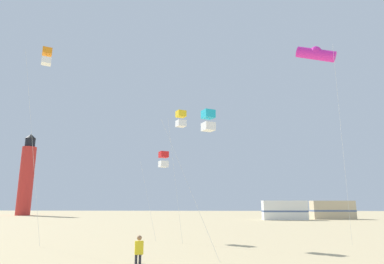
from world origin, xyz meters
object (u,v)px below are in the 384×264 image
(rv_van_white, at_px, (284,210))
(kite_tube_magenta, at_px, (316,54))
(kite_box_scarlet, at_px, (163,159))
(kite_flyer_standing, at_px, (139,249))
(lighthouse_distant, at_px, (27,176))
(kite_box_gold, at_px, (181,119))
(kite_box_orange, at_px, (47,57))
(kite_box_cyan, at_px, (208,121))
(rv_van_tan, at_px, (332,210))

(rv_van_white, bearing_deg, kite_tube_magenta, -97.35)
(kite_box_scarlet, distance_m, rv_van_white, 30.82)
(kite_flyer_standing, relative_size, rv_van_white, 0.18)
(kite_box_scarlet, bearing_deg, rv_van_white, 61.99)
(kite_tube_magenta, relative_size, lighthouse_distant, 0.75)
(kite_box_scarlet, distance_m, kite_box_gold, 3.31)
(kite_box_gold, bearing_deg, kite_box_orange, -165.83)
(kite_box_scarlet, bearing_deg, kite_box_orange, -154.39)
(kite_tube_magenta, relative_size, kite_box_gold, 1.43)
(kite_box_cyan, relative_size, rv_van_white, 1.15)
(kite_tube_magenta, bearing_deg, rv_van_white, 82.56)
(kite_box_cyan, bearing_deg, lighthouse_distant, 128.00)
(kite_flyer_standing, height_order, kite_box_orange, kite_box_orange)
(kite_box_cyan, bearing_deg, rv_van_tan, 62.30)
(kite_flyer_standing, distance_m, rv_van_white, 39.20)
(lighthouse_distant, xyz_separation_m, rv_van_white, (48.98, -15.28, -6.45))
(rv_van_tan, bearing_deg, kite_box_orange, -132.99)
(lighthouse_distant, bearing_deg, rv_van_tan, -12.09)
(kite_flyer_standing, relative_size, kite_tube_magenta, 0.09)
(kite_box_cyan, xyz_separation_m, kite_tube_magenta, (7.02, 2.84, 5.11))
(rv_van_tan, bearing_deg, kite_box_gold, -125.10)
(kite_box_scarlet, distance_m, kite_box_orange, 10.69)
(kite_flyer_standing, relative_size, rv_van_tan, 0.18)
(kite_box_scarlet, height_order, kite_box_gold, kite_box_gold)
(kite_box_scarlet, distance_m, kite_tube_magenta, 12.66)
(kite_box_gold, xyz_separation_m, lighthouse_distant, (-36.02, 43.60, -0.41))
(kite_tube_magenta, distance_m, rv_van_white, 32.50)
(kite_box_orange, relative_size, rv_van_white, 1.98)
(kite_tube_magenta, xyz_separation_m, rv_van_white, (3.98, 30.48, -10.54))
(kite_flyer_standing, bearing_deg, rv_van_tan, -135.63)
(kite_box_gold, bearing_deg, kite_box_cyan, -68.67)
(kite_box_scarlet, relative_size, kite_box_orange, 0.48)
(kite_tube_magenta, distance_m, kite_box_orange, 17.95)
(kite_box_scarlet, xyz_separation_m, kite_box_orange, (-7.59, -3.64, 6.58))
(kite_box_orange, height_order, rv_van_tan, kite_box_orange)
(kite_flyer_standing, height_order, rv_van_white, rv_van_white)
(kite_box_orange, bearing_deg, rv_van_white, 54.37)
(kite_box_cyan, relative_size, kite_box_scarlet, 1.20)
(kite_tube_magenta, bearing_deg, rv_van_tan, 70.20)
(lighthouse_distant, bearing_deg, kite_box_cyan, -52.00)
(kite_box_orange, relative_size, lighthouse_distant, 0.76)
(kite_flyer_standing, bearing_deg, kite_box_scarlet, -103.92)
(rv_van_white, bearing_deg, kite_box_cyan, -108.18)
(kite_tube_magenta, bearing_deg, kite_box_scarlet, 161.17)
(kite_box_orange, bearing_deg, lighthouse_distant, 120.53)
(kite_flyer_standing, distance_m, rv_van_tan, 45.38)
(kite_tube_magenta, distance_m, lighthouse_distant, 64.31)
(kite_tube_magenta, height_order, kite_box_gold, kite_tube_magenta)
(kite_flyer_standing, relative_size, kite_box_gold, 0.13)
(kite_box_cyan, distance_m, rv_van_white, 35.52)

